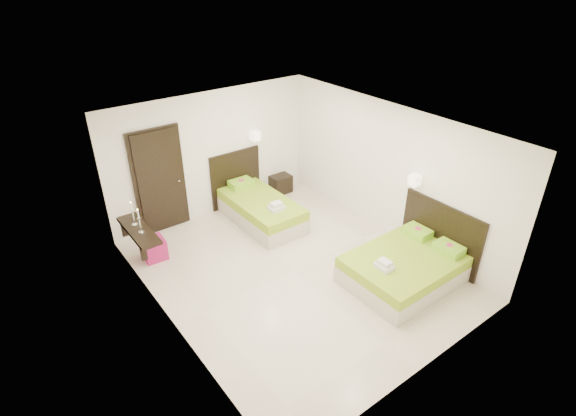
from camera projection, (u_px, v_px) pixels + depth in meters
floor at (294, 270)px, 7.93m from camera, size 5.50×5.50×0.00m
bed_single at (259, 207)px, 9.32m from camera, size 1.20×2.00×1.65m
bed_double at (407, 265)px, 7.60m from camera, size 1.88×1.60×1.55m
nightstand at (280, 183)px, 10.49m from camera, size 0.47×0.42×0.42m
ottoman at (154, 249)px, 8.18m from camera, size 0.41×0.41×0.39m
door at (160, 182)px, 8.67m from camera, size 1.02×0.15×2.14m
console_shelf at (138, 231)px, 7.55m from camera, size 0.35×1.20×0.78m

